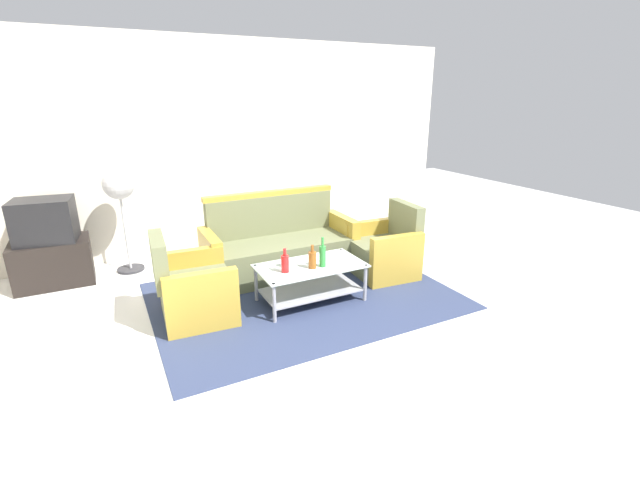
{
  "coord_description": "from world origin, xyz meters",
  "views": [
    {
      "loc": [
        -1.89,
        -2.96,
        2.09
      ],
      "look_at": [
        0.06,
        0.85,
        0.65
      ],
      "focal_mm": 24.51,
      "sensor_mm": 36.0,
      "label": 1
    }
  ],
  "objects_px": {
    "couch": "(279,248)",
    "television": "(44,220)",
    "armchair_right": "(385,251)",
    "bottle_brown": "(312,259)",
    "cup": "(285,262)",
    "bottle_red": "(285,263)",
    "pedestal_fan": "(119,190)",
    "bottle_green": "(323,255)",
    "coffee_table": "(311,277)",
    "tv_stand": "(53,263)",
    "armchair_left": "(193,290)"
  },
  "relations": [
    {
      "from": "armchair_left",
      "to": "bottle_brown",
      "type": "bearing_deg",
      "value": 79.78
    },
    {
      "from": "armchair_right",
      "to": "bottle_green",
      "type": "relative_size",
      "value": 2.72
    },
    {
      "from": "cup",
      "to": "armchair_right",
      "type": "bearing_deg",
      "value": 7.44
    },
    {
      "from": "bottle_red",
      "to": "tv_stand",
      "type": "height_order",
      "value": "bottle_red"
    },
    {
      "from": "television",
      "to": "tv_stand",
      "type": "bearing_deg",
      "value": 90.0
    },
    {
      "from": "tv_stand",
      "to": "bottle_red",
      "type": "bearing_deg",
      "value": -40.35
    },
    {
      "from": "couch",
      "to": "television",
      "type": "bearing_deg",
      "value": -19.41
    },
    {
      "from": "bottle_red",
      "to": "television",
      "type": "relative_size",
      "value": 0.38
    },
    {
      "from": "bottle_brown",
      "to": "coffee_table",
      "type": "bearing_deg",
      "value": 78.33
    },
    {
      "from": "bottle_green",
      "to": "armchair_right",
      "type": "bearing_deg",
      "value": 18.91
    },
    {
      "from": "armchair_right",
      "to": "tv_stand",
      "type": "bearing_deg",
      "value": 71.74
    },
    {
      "from": "cup",
      "to": "television",
      "type": "xyz_separation_m",
      "value": [
        -2.17,
        1.66,
        0.3
      ]
    },
    {
      "from": "bottle_red",
      "to": "bottle_brown",
      "type": "bearing_deg",
      "value": -5.66
    },
    {
      "from": "couch",
      "to": "pedestal_fan",
      "type": "bearing_deg",
      "value": -29.07
    },
    {
      "from": "bottle_red",
      "to": "television",
      "type": "bearing_deg",
      "value": 139.61
    },
    {
      "from": "armchair_right",
      "to": "coffee_table",
      "type": "height_order",
      "value": "armchair_right"
    },
    {
      "from": "bottle_brown",
      "to": "tv_stand",
      "type": "distance_m",
      "value": 3.03
    },
    {
      "from": "armchair_right",
      "to": "tv_stand",
      "type": "height_order",
      "value": "armchair_right"
    },
    {
      "from": "bottle_green",
      "to": "television",
      "type": "distance_m",
      "value": 3.12
    },
    {
      "from": "couch",
      "to": "pedestal_fan",
      "type": "relative_size",
      "value": 1.42
    },
    {
      "from": "television",
      "to": "pedestal_fan",
      "type": "distance_m",
      "value": 0.84
    },
    {
      "from": "bottle_red",
      "to": "cup",
      "type": "height_order",
      "value": "bottle_red"
    },
    {
      "from": "bottle_green",
      "to": "coffee_table",
      "type": "bearing_deg",
      "value": 138.42
    },
    {
      "from": "armchair_right",
      "to": "coffee_table",
      "type": "xyz_separation_m",
      "value": [
        -1.12,
        -0.27,
        -0.02
      ]
    },
    {
      "from": "couch",
      "to": "bottle_green",
      "type": "height_order",
      "value": "couch"
    },
    {
      "from": "coffee_table",
      "to": "bottle_brown",
      "type": "bearing_deg",
      "value": -101.67
    },
    {
      "from": "pedestal_fan",
      "to": "tv_stand",
      "type": "bearing_deg",
      "value": -176.41
    },
    {
      "from": "coffee_table",
      "to": "bottle_green",
      "type": "bearing_deg",
      "value": -41.58
    },
    {
      "from": "armchair_right",
      "to": "couch",
      "type": "bearing_deg",
      "value": 65.6
    },
    {
      "from": "bottle_green",
      "to": "bottle_brown",
      "type": "bearing_deg",
      "value": 176.5
    },
    {
      "from": "couch",
      "to": "bottle_green",
      "type": "xyz_separation_m",
      "value": [
        0.09,
        -0.96,
        0.21
      ]
    },
    {
      "from": "coffee_table",
      "to": "pedestal_fan",
      "type": "relative_size",
      "value": 0.87
    },
    {
      "from": "couch",
      "to": "coffee_table",
      "type": "bearing_deg",
      "value": 89.61
    },
    {
      "from": "tv_stand",
      "to": "coffee_table",
      "type": "bearing_deg",
      "value": -35.84
    },
    {
      "from": "coffee_table",
      "to": "pedestal_fan",
      "type": "distance_m",
      "value": 2.53
    },
    {
      "from": "armchair_right",
      "to": "television",
      "type": "relative_size",
      "value": 1.31
    },
    {
      "from": "armchair_right",
      "to": "pedestal_fan",
      "type": "height_order",
      "value": "pedestal_fan"
    },
    {
      "from": "armchair_right",
      "to": "bottle_red",
      "type": "bearing_deg",
      "value": 106.94
    },
    {
      "from": "television",
      "to": "armchair_left",
      "type": "bearing_deg",
      "value": 136.5
    },
    {
      "from": "bottle_green",
      "to": "pedestal_fan",
      "type": "distance_m",
      "value": 2.59
    },
    {
      "from": "coffee_table",
      "to": "television",
      "type": "bearing_deg",
      "value": 144.11
    },
    {
      "from": "couch",
      "to": "bottle_green",
      "type": "relative_size",
      "value": 5.78
    },
    {
      "from": "armchair_left",
      "to": "armchair_right",
      "type": "height_order",
      "value": "same"
    },
    {
      "from": "armchair_left",
      "to": "tv_stand",
      "type": "distance_m",
      "value": 1.99
    },
    {
      "from": "bottle_brown",
      "to": "cup",
      "type": "height_order",
      "value": "bottle_brown"
    },
    {
      "from": "tv_stand",
      "to": "bottle_brown",
      "type": "bearing_deg",
      "value": -37.23
    },
    {
      "from": "armchair_right",
      "to": "bottle_brown",
      "type": "bearing_deg",
      "value": 111.27
    },
    {
      "from": "bottle_red",
      "to": "couch",
      "type": "bearing_deg",
      "value": 71.34
    },
    {
      "from": "armchair_right",
      "to": "pedestal_fan",
      "type": "xyz_separation_m",
      "value": [
        -2.74,
        1.53,
        0.73
      ]
    },
    {
      "from": "coffee_table",
      "to": "couch",
      "type": "bearing_deg",
      "value": 89.3
    }
  ]
}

